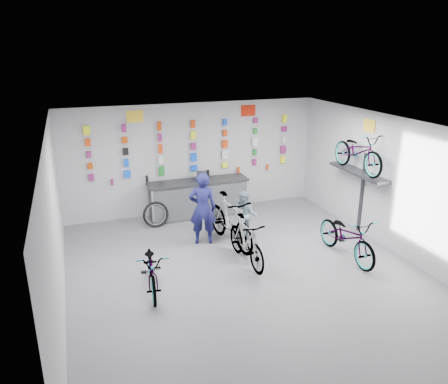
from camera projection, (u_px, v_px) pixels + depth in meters
name	position (u px, v px, depth m)	size (l,w,h in m)	color
floor	(249.00, 277.00, 8.79)	(8.00, 8.00, 0.00)	#545459
ceiling	(252.00, 129.00, 7.84)	(8.00, 8.00, 0.00)	white
wall_back	(193.00, 158.00, 11.88)	(7.00, 7.00, 0.00)	#B3B3B5
wall_front	(393.00, 329.00, 4.75)	(7.00, 7.00, 0.00)	#B3B3B5
wall_left	(55.00, 232.00, 7.20)	(8.00, 8.00, 0.00)	#B3B3B5
wall_right	(399.00, 188.00, 9.43)	(8.00, 8.00, 0.00)	#B3B3B5
counter	(199.00, 199.00, 11.80)	(2.70, 0.66, 1.00)	black
merch_wall	(194.00, 149.00, 11.74)	(5.56, 0.08, 1.57)	#841E5D
wall_bracket	(359.00, 175.00, 10.46)	(0.39, 1.90, 2.00)	#333338
sign_left	(135.00, 116.00, 11.00)	(0.42, 0.02, 0.30)	yellow
sign_right	(248.00, 111.00, 11.99)	(0.42, 0.02, 0.30)	red
sign_side	(369.00, 126.00, 10.13)	(0.02, 0.40, 0.30)	yellow
bike_left	(152.00, 269.00, 8.21)	(0.58, 1.67, 0.88)	gray
bike_center	(246.00, 241.00, 9.20)	(0.48, 1.69, 1.01)	gray
bike_right	(347.00, 236.00, 9.44)	(0.66, 1.90, 1.00)	gray
bike_service	(230.00, 220.00, 10.03)	(0.56, 2.00, 1.20)	gray
bike_wall	(358.00, 152.00, 10.24)	(0.63, 1.80, 0.95)	gray
clerk	(203.00, 208.00, 10.04)	(0.63, 0.41, 1.72)	#141547
customer	(245.00, 216.00, 10.29)	(0.59, 0.46, 1.21)	slate
spare_wheel	(156.00, 215.00, 11.12)	(0.68, 0.24, 0.67)	black
register	(202.00, 176.00, 11.64)	(0.28, 0.30, 0.22)	black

